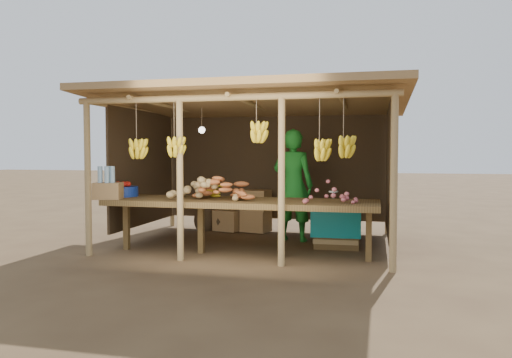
# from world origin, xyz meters

# --- Properties ---
(ground) EXTENTS (60.00, 60.00, 0.00)m
(ground) POSITION_xyz_m (0.00, 0.00, 0.00)
(ground) COLOR brown
(ground) RESTS_ON ground
(stall_structure) EXTENTS (4.70, 3.50, 2.43)m
(stall_structure) POSITION_xyz_m (0.01, -0.18, 1.89)
(stall_structure) COLOR tan
(stall_structure) RESTS_ON ground
(counter) EXTENTS (3.90, 1.05, 0.80)m
(counter) POSITION_xyz_m (0.00, -0.95, 0.74)
(counter) COLOR brown
(counter) RESTS_ON ground
(potato_heap) EXTENTS (1.12, 0.84, 0.37)m
(potato_heap) POSITION_xyz_m (-0.51, -0.98, 0.98)
(potato_heap) COLOR tan
(potato_heap) RESTS_ON counter
(sweet_potato_heap) EXTENTS (0.98, 0.64, 0.36)m
(sweet_potato_heap) POSITION_xyz_m (-0.26, -0.93, 0.98)
(sweet_potato_heap) COLOR #AA592B
(sweet_potato_heap) RESTS_ON counter
(onion_heap) EXTENTS (0.82, 0.65, 0.35)m
(onion_heap) POSITION_xyz_m (1.31, -1.20, 0.98)
(onion_heap) COLOR #B6585D
(onion_heap) RESTS_ON counter
(banana_pile) EXTENTS (0.59, 0.44, 0.34)m
(banana_pile) POSITION_xyz_m (-0.42, -0.63, 0.97)
(banana_pile) COLOR yellow
(banana_pile) RESTS_ON counter
(tomato_basin) EXTENTS (0.44, 0.44, 0.23)m
(tomato_basin) POSITION_xyz_m (-1.90, -0.84, 0.89)
(tomato_basin) COLOR navy
(tomato_basin) RESTS_ON counter
(bottle_box) EXTENTS (0.44, 0.38, 0.48)m
(bottle_box) POSITION_xyz_m (-1.90, -1.30, 0.98)
(bottle_box) COLOR #9A7345
(bottle_box) RESTS_ON counter
(vendor) EXTENTS (0.73, 0.52, 1.86)m
(vendor) POSITION_xyz_m (0.54, 0.39, 0.93)
(vendor) COLOR #197321
(vendor) RESTS_ON ground
(tarp_crate) EXTENTS (0.77, 0.67, 0.90)m
(tarp_crate) POSITION_xyz_m (1.30, -0.00, 0.37)
(tarp_crate) COLOR brown
(tarp_crate) RESTS_ON ground
(carton_stack) EXTENTS (1.08, 0.47, 0.77)m
(carton_stack) POSITION_xyz_m (-0.44, 1.08, 0.34)
(carton_stack) COLOR #9A7345
(carton_stack) RESTS_ON ground
(burlap_sacks) EXTENTS (0.80, 0.42, 0.57)m
(burlap_sacks) POSITION_xyz_m (-1.08, 1.11, 0.25)
(burlap_sacks) COLOR #44321F
(burlap_sacks) RESTS_ON ground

